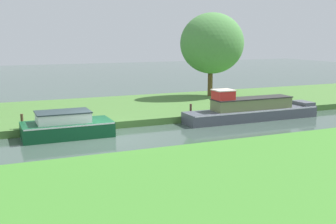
% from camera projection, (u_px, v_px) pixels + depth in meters
% --- Properties ---
extents(ground_plane, '(120.00, 120.00, 0.00)m').
position_uv_depth(ground_plane, '(104.00, 139.00, 21.27)').
color(ground_plane, '#3D5147').
extents(riverbank_far, '(72.00, 10.00, 0.40)m').
position_uv_depth(riverbank_far, '(77.00, 112.00, 27.56)').
color(riverbank_far, '#497635').
rests_on(riverbank_far, ground_plane).
extents(riverbank_near, '(72.00, 10.00, 0.40)m').
position_uv_depth(riverbank_near, '(179.00, 196.00, 13.11)').
color(riverbank_near, '#40822D').
rests_on(riverbank_near, ground_plane).
extents(forest_barge, '(4.55, 2.15, 1.36)m').
position_uv_depth(forest_barge, '(66.00, 126.00, 21.60)').
color(forest_barge, '#104C29').
rests_on(forest_barge, ground_plane).
extents(slate_narrowboat, '(8.92, 1.69, 2.00)m').
position_uv_depth(slate_narrowboat, '(251.00, 110.00, 26.03)').
color(slate_narrowboat, '#4D515D').
rests_on(slate_narrowboat, ground_plane).
extents(willow_tree_centre, '(5.35, 3.65, 6.57)m').
position_uv_depth(willow_tree_centre, '(213.00, 43.00, 32.87)').
color(willow_tree_centre, brown).
rests_on(willow_tree_centre, riverbank_far).
extents(mooring_post_near, '(0.14, 0.14, 0.77)m').
position_uv_depth(mooring_post_near, '(22.00, 121.00, 21.79)').
color(mooring_post_near, brown).
rests_on(mooring_post_near, riverbank_far).
extents(mooring_post_far, '(0.14, 0.14, 0.67)m').
position_uv_depth(mooring_post_far, '(191.00, 109.00, 25.62)').
color(mooring_post_far, '#4C2F2B').
rests_on(mooring_post_far, riverbank_far).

